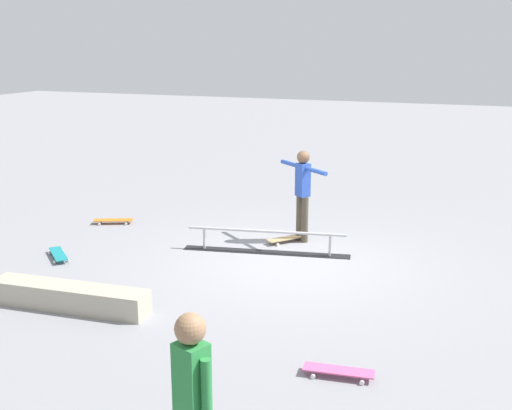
{
  "coord_description": "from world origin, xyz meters",
  "views": [
    {
      "loc": [
        -3.07,
        9.69,
        3.66
      ],
      "look_at": [
        0.59,
        0.11,
        1.0
      ],
      "focal_mm": 44.29,
      "sensor_mm": 36.0,
      "label": 1
    }
  ],
  "objects_px": {
    "grind_rail": "(266,243)",
    "skater_main": "(303,189)",
    "bystander_green_shirt": "(192,406)",
    "loose_skateboard_orange": "(113,220)",
    "skate_ledge": "(69,297)",
    "skateboard_main": "(287,238)",
    "loose_skateboard_pink": "(339,371)",
    "loose_skateboard_teal": "(58,254)"
  },
  "relations": [
    {
      "from": "skate_ledge",
      "to": "loose_skateboard_orange",
      "type": "xyz_separation_m",
      "value": [
        1.82,
        -3.88,
        -0.1
      ]
    },
    {
      "from": "grind_rail",
      "to": "loose_skateboard_teal",
      "type": "height_order",
      "value": "grind_rail"
    },
    {
      "from": "skateboard_main",
      "to": "bystander_green_shirt",
      "type": "height_order",
      "value": "bystander_green_shirt"
    },
    {
      "from": "grind_rail",
      "to": "skateboard_main",
      "type": "xyz_separation_m",
      "value": [
        -0.16,
        -0.7,
        -0.11
      ]
    },
    {
      "from": "skate_ledge",
      "to": "loose_skateboard_orange",
      "type": "bearing_deg",
      "value": -64.81
    },
    {
      "from": "skateboard_main",
      "to": "loose_skateboard_teal",
      "type": "relative_size",
      "value": 1.03
    },
    {
      "from": "skateboard_main",
      "to": "skate_ledge",
      "type": "bearing_deg",
      "value": -167.02
    },
    {
      "from": "skate_ledge",
      "to": "bystander_green_shirt",
      "type": "xyz_separation_m",
      "value": [
        -3.46,
        3.01,
        0.81
      ]
    },
    {
      "from": "skate_ledge",
      "to": "skateboard_main",
      "type": "bearing_deg",
      "value": -115.82
    },
    {
      "from": "grind_rail",
      "to": "skater_main",
      "type": "distance_m",
      "value": 1.27
    },
    {
      "from": "grind_rail",
      "to": "skater_main",
      "type": "relative_size",
      "value": 1.73
    },
    {
      "from": "loose_skateboard_teal",
      "to": "skate_ledge",
      "type": "bearing_deg",
      "value": -5.63
    },
    {
      "from": "skateboard_main",
      "to": "loose_skateboard_orange",
      "type": "bearing_deg",
      "value": 130.41
    },
    {
      "from": "skater_main",
      "to": "loose_skateboard_orange",
      "type": "distance_m",
      "value": 4.1
    },
    {
      "from": "skate_ledge",
      "to": "skater_main",
      "type": "xyz_separation_m",
      "value": [
        -2.16,
        -4.17,
        0.83
      ]
    },
    {
      "from": "loose_skateboard_pink",
      "to": "skater_main",
      "type": "bearing_deg",
      "value": 105.09
    },
    {
      "from": "bystander_green_shirt",
      "to": "loose_skateboard_orange",
      "type": "height_order",
      "value": "bystander_green_shirt"
    },
    {
      "from": "skater_main",
      "to": "loose_skateboard_pink",
      "type": "distance_m",
      "value": 5.1
    },
    {
      "from": "grind_rail",
      "to": "loose_skateboard_teal",
      "type": "relative_size",
      "value": 4.14
    },
    {
      "from": "loose_skateboard_orange",
      "to": "grind_rail",
      "type": "bearing_deg",
      "value": 146.81
    },
    {
      "from": "grind_rail",
      "to": "bystander_green_shirt",
      "type": "xyz_separation_m",
      "value": [
        -1.7,
        6.29,
        0.8
      ]
    },
    {
      "from": "bystander_green_shirt",
      "to": "loose_skateboard_teal",
      "type": "distance_m",
      "value": 6.91
    },
    {
      "from": "skate_ledge",
      "to": "skateboard_main",
      "type": "height_order",
      "value": "skate_ledge"
    },
    {
      "from": "bystander_green_shirt",
      "to": "loose_skateboard_pink",
      "type": "bearing_deg",
      "value": 97.88
    },
    {
      "from": "skate_ledge",
      "to": "loose_skateboard_orange",
      "type": "distance_m",
      "value": 4.28
    },
    {
      "from": "loose_skateboard_pink",
      "to": "loose_skateboard_teal",
      "type": "relative_size",
      "value": 1.13
    },
    {
      "from": "bystander_green_shirt",
      "to": "loose_skateboard_orange",
      "type": "bearing_deg",
      "value": 147.75
    },
    {
      "from": "skate_ledge",
      "to": "loose_skateboard_teal",
      "type": "height_order",
      "value": "skate_ledge"
    },
    {
      "from": "skateboard_main",
      "to": "loose_skateboard_teal",
      "type": "bearing_deg",
      "value": 162.33
    },
    {
      "from": "skate_ledge",
      "to": "skateboard_main",
      "type": "relative_size",
      "value": 3.16
    },
    {
      "from": "skateboard_main",
      "to": "loose_skateboard_pink",
      "type": "xyz_separation_m",
      "value": [
        -2.08,
        4.47,
        0.0
      ]
    },
    {
      "from": "skater_main",
      "to": "loose_skateboard_pink",
      "type": "xyz_separation_m",
      "value": [
        -1.85,
        4.66,
        -0.93
      ]
    },
    {
      "from": "skate_ledge",
      "to": "grind_rail",
      "type": "bearing_deg",
      "value": -118.26
    },
    {
      "from": "loose_skateboard_orange",
      "to": "skate_ledge",
      "type": "bearing_deg",
      "value": 91.45
    },
    {
      "from": "loose_skateboard_pink",
      "to": "loose_skateboard_orange",
      "type": "xyz_separation_m",
      "value": [
        5.83,
        -4.37,
        0.0
      ]
    },
    {
      "from": "skater_main",
      "to": "skateboard_main",
      "type": "distance_m",
      "value": 0.98
    },
    {
      "from": "skateboard_main",
      "to": "loose_skateboard_orange",
      "type": "height_order",
      "value": "same"
    },
    {
      "from": "skater_main",
      "to": "loose_skateboard_pink",
      "type": "bearing_deg",
      "value": -30.35
    },
    {
      "from": "grind_rail",
      "to": "loose_skateboard_orange",
      "type": "relative_size",
      "value": 3.69
    },
    {
      "from": "bystander_green_shirt",
      "to": "loose_skateboard_orange",
      "type": "relative_size",
      "value": 2.14
    },
    {
      "from": "bystander_green_shirt",
      "to": "skate_ledge",
      "type": "bearing_deg",
      "value": 159.24
    },
    {
      "from": "skateboard_main",
      "to": "loose_skateboard_teal",
      "type": "height_order",
      "value": "same"
    }
  ]
}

